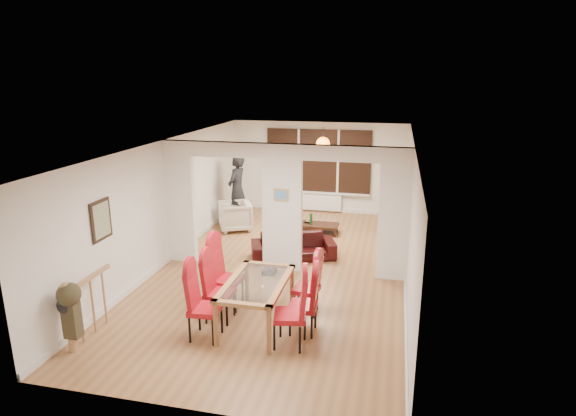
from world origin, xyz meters
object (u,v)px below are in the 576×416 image
(dining_chair_lc, at_px, (227,275))
(dining_chair_ra, at_px, (290,310))
(dining_chair_rc, at_px, (306,285))
(bowl, at_px, (308,222))
(dining_chair_la, at_px, (205,304))
(television, at_px, (386,218))
(armchair, at_px, (235,216))
(sofa, at_px, (293,246))
(bottle, at_px, (311,219))
(dining_table, at_px, (257,303))
(dining_chair_rb, at_px, (303,301))
(dining_chair_lb, at_px, (219,289))
(coffee_table, at_px, (317,228))
(person, at_px, (237,189))

(dining_chair_lc, xyz_separation_m, dining_chair_ra, (1.31, -0.97, -0.02))
(dining_chair_rc, height_order, bowl, dining_chair_rc)
(dining_chair_la, height_order, television, dining_chair_la)
(dining_chair_la, xyz_separation_m, armchair, (-1.29, 5.14, -0.19))
(armchair, height_order, bowl, armchair)
(dining_chair_la, distance_m, sofa, 3.60)
(dining_chair_rc, distance_m, bowl, 4.35)
(sofa, bearing_deg, bottle, 67.52)
(television, relative_size, bottle, 3.61)
(dining_table, bearing_deg, bottle, 89.62)
(dining_chair_rb, xyz_separation_m, bowl, (-0.83, 4.90, -0.25))
(dining_chair_rb, bearing_deg, television, 76.45)
(dining_chair_lb, xyz_separation_m, bowl, (0.56, 4.81, -0.27))
(bottle, bearing_deg, coffee_table, 27.80)
(dining_table, distance_m, bottle, 4.71)
(dining_chair_la, height_order, coffee_table, dining_chair_la)
(dining_chair_ra, xyz_separation_m, armchair, (-2.58, 5.06, -0.20))
(armchair, bearing_deg, sofa, 23.54)
(dining_chair_rc, relative_size, coffee_table, 0.95)
(dining_chair_la, distance_m, coffee_table, 5.42)
(sofa, height_order, coffee_table, sofa)
(sofa, bearing_deg, dining_chair_lb, -120.85)
(dining_table, relative_size, dining_chair_la, 1.43)
(dining_chair_lc, height_order, sofa, dining_chair_lc)
(dining_chair_la, distance_m, bowl, 5.43)
(dining_chair_rb, bearing_deg, dining_chair_lc, 156.44)
(armchair, bearing_deg, bottle, 67.39)
(dining_chair_la, xyz_separation_m, person, (-1.41, 5.71, 0.37))
(dining_table, height_order, dining_chair_la, dining_chair_la)
(dining_chair_lb, xyz_separation_m, armchair, (-1.30, 4.56, -0.17))
(dining_chair_lb, distance_m, armchair, 4.74)
(dining_table, xyz_separation_m, armchair, (-1.93, 4.59, -0.01))
(dining_chair_lc, distance_m, dining_chair_rb, 1.53)
(dining_chair_rb, bearing_deg, armchair, 117.76)
(dining_table, height_order, coffee_table, dining_table)
(sofa, bearing_deg, dining_chair_ra, -98.29)
(dining_table, bearing_deg, dining_chair_rb, -4.32)
(dining_chair_lb, bearing_deg, armchair, 107.89)
(dining_chair_ra, xyz_separation_m, person, (-2.70, 5.63, 0.37))
(dining_chair_rb, height_order, television, dining_chair_rb)
(bowl, bearing_deg, dining_chair_la, -96.09)
(dining_chair_la, xyz_separation_m, dining_chair_lc, (-0.02, 1.05, 0.03))
(bottle, distance_m, bowl, 0.21)
(dining_chair_la, bearing_deg, dining_chair_lb, 84.63)
(dining_chair_ra, height_order, armchair, dining_chair_ra)
(television, distance_m, bowl, 2.03)
(dining_chair_la, relative_size, dining_chair_ra, 0.98)
(dining_chair_rb, distance_m, dining_chair_rc, 0.63)
(armchair, relative_size, television, 0.76)
(armchair, relative_size, bottle, 2.73)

